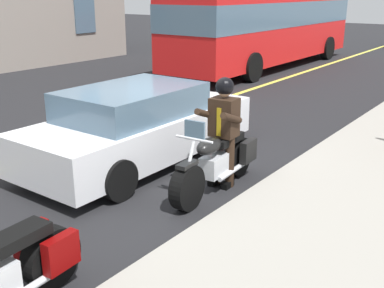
{
  "coord_description": "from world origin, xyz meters",
  "views": [
    {
      "loc": [
        5.79,
        5.16,
        2.98
      ],
      "look_at": [
        0.31,
        1.12,
        0.75
      ],
      "focal_mm": 44.04,
      "sensor_mm": 36.0,
      "label": 1
    }
  ],
  "objects_px": {
    "motorcycle_main": "(217,162)",
    "rider_main": "(223,123)",
    "car_silver": "(139,125)",
    "bus_near": "(267,19)"
  },
  "relations": [
    {
      "from": "motorcycle_main",
      "to": "car_silver",
      "type": "distance_m",
      "value": 1.82
    },
    {
      "from": "bus_near",
      "to": "car_silver",
      "type": "bearing_deg",
      "value": 17.02
    },
    {
      "from": "rider_main",
      "to": "car_silver",
      "type": "distance_m",
      "value": 1.81
    },
    {
      "from": "motorcycle_main",
      "to": "rider_main",
      "type": "bearing_deg",
      "value": -175.11
    },
    {
      "from": "car_silver",
      "to": "motorcycle_main",
      "type": "bearing_deg",
      "value": 83.82
    },
    {
      "from": "bus_near",
      "to": "car_silver",
      "type": "height_order",
      "value": "bus_near"
    },
    {
      "from": "motorcycle_main",
      "to": "car_silver",
      "type": "relative_size",
      "value": 0.48
    },
    {
      "from": "bus_near",
      "to": "car_silver",
      "type": "xyz_separation_m",
      "value": [
        11.28,
        3.45,
        -1.18
      ]
    },
    {
      "from": "motorcycle_main",
      "to": "rider_main",
      "type": "distance_m",
      "value": 0.61
    },
    {
      "from": "rider_main",
      "to": "car_silver",
      "type": "relative_size",
      "value": 0.38
    }
  ]
}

